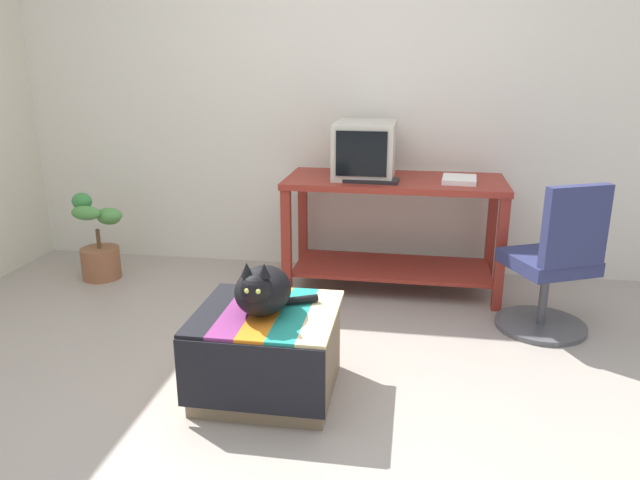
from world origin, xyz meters
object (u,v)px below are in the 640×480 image
(cat, at_px, (263,290))
(potted_plant, at_px, (100,246))
(office_chair, at_px, (554,269))
(tv_monitor, at_px, (365,150))
(keyboard, at_px, (367,180))
(desk, at_px, (394,214))
(book, at_px, (459,180))
(ottoman_with_blanket, at_px, (267,352))

(cat, height_order, potted_plant, cat)
(office_chair, bearing_deg, potted_plant, -32.93)
(potted_plant, xyz_separation_m, office_chair, (2.99, -0.42, 0.15))
(tv_monitor, relative_size, keyboard, 1.29)
(desk, distance_m, book, 0.49)
(tv_monitor, bearing_deg, book, -8.10)
(desk, distance_m, ottoman_with_blanket, 1.57)
(book, relative_size, potted_plant, 0.42)
(tv_monitor, height_order, potted_plant, tv_monitor)
(desk, bearing_deg, potted_plant, -175.63)
(book, distance_m, ottoman_with_blanket, 1.77)
(ottoman_with_blanket, height_order, cat, cat)
(cat, distance_m, potted_plant, 2.06)
(keyboard, relative_size, office_chair, 0.45)
(ottoman_with_blanket, distance_m, potted_plant, 2.03)
(keyboard, xyz_separation_m, office_chair, (1.10, -0.42, -0.39))
(potted_plant, bearing_deg, book, 2.14)
(keyboard, bearing_deg, office_chair, -16.67)
(keyboard, xyz_separation_m, cat, (-0.35, -1.33, -0.25))
(ottoman_with_blanket, bearing_deg, desk, 70.44)
(cat, xyz_separation_m, potted_plant, (-1.54, 1.33, -0.29))
(desk, height_order, keyboard, keyboard)
(book, distance_m, potted_plant, 2.53)
(cat, bearing_deg, ottoman_with_blanket, 70.35)
(desk, relative_size, ottoman_with_blanket, 2.23)
(ottoman_with_blanket, bearing_deg, book, 56.51)
(cat, bearing_deg, potted_plant, 138.05)
(tv_monitor, xyz_separation_m, potted_plant, (-1.86, -0.18, -0.70))
(keyboard, height_order, cat, keyboard)
(cat, bearing_deg, book, 55.46)
(potted_plant, relative_size, office_chair, 0.71)
(tv_monitor, bearing_deg, desk, -11.11)
(keyboard, bearing_deg, book, 13.08)
(desk, xyz_separation_m, office_chair, (0.92, -0.56, -0.14))
(desk, bearing_deg, ottoman_with_blanket, -109.14)
(desk, height_order, book, book)
(tv_monitor, relative_size, ottoman_with_blanket, 0.80)
(book, height_order, ottoman_with_blanket, book)
(cat, relative_size, office_chair, 0.41)
(cat, height_order, office_chair, office_chair)
(cat, bearing_deg, keyboard, 73.99)
(potted_plant, bearing_deg, keyboard, 0.06)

